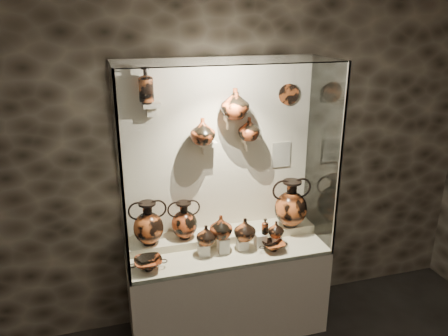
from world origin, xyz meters
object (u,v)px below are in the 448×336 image
Objects in this scene: lekythos_small at (265,226)px; amphora_mid at (184,220)px; ovoid_vase_b at (235,103)px; amphora_left at (148,223)px; kylix_right at (273,246)px; jug_c at (245,229)px; kylix_left at (148,263)px; jug_e at (276,229)px; ovoid_vase_a at (203,131)px; ovoid_vase_c at (249,129)px; jug_b at (221,227)px; amphora_right at (291,203)px; lekythos_tall at (146,83)px; jug_a at (206,235)px.

amphora_mid is at bearing 148.50° from lekythos_small.
lekythos_small is 0.64× the size of ovoid_vase_b.
kylix_right is (1.00, -0.29, -0.21)m from amphora_left.
kylix_left is at bearing 176.25° from jug_c.
jug_e is 0.15m from kylix_right.
ovoid_vase_a reaches higher than amphora_left.
amphora_left reaches higher than kylix_left.
ovoid_vase_c reaches higher than jug_c.
amphora_mid is at bearing 159.87° from ovoid_vase_b.
jug_b is at bearing -29.17° from amphora_mid.
amphora_right is 0.80m from ovoid_vase_c.
kylix_right is 1.69m from lekythos_tall.
jug_b is 0.81× the size of ovoid_vase_b.
amphora_left is 1.08m from jug_e.
ovoid_vase_b reaches higher than ovoid_vase_a.
jug_b is 0.92× the size of ovoid_vase_a.
jug_c reaches higher than jug_e.
amphora_mid is at bearing 168.50° from jug_b.
kylix_right is at bearing -74.83° from lekythos_small.
amphora_right is at bearing -15.19° from amphora_left.
jug_c is at bearing -143.79° from amphora_right.
amphora_right reaches higher than jug_e.
jug_c is at bearing 164.61° from lekythos_small.
lekythos_tall is 1.61× the size of ovoid_vase_c.
ovoid_vase_c is at bearing -11.42° from ovoid_vase_b.
kylix_right is at bearing -122.19° from jug_e.
ovoid_vase_c is at bearing 25.59° from ovoid_vase_a.
jug_e is at bearing -4.59° from jug_a.
amphora_mid is 0.95m from ovoid_vase_c.
amphora_right is at bearing 3.51° from amphora_mid.
amphora_mid is at bearing 9.27° from lekythos_tall.
lekythos_small is at bearing -95.94° from ovoid_vase_c.
ovoid_vase_a is at bearing 156.35° from jug_e.
amphora_left is at bearing -104.27° from lekythos_tall.
jug_e reaches higher than kylix_left.
jug_b is at bearing 0.55° from kylix_left.
lekythos_tall is (-1.21, 0.10, 1.10)m from amphora_right.
amphora_right is (0.97, -0.04, 0.05)m from amphora_mid.
lekythos_tall is at bearing 140.60° from jug_a.
ovoid_vase_a reaches higher than ovoid_vase_c.
jug_b is at bearing 165.35° from kylix_right.
amphora_mid reaches higher than jug_a.
ovoid_vase_b is (-0.51, 0.06, 0.92)m from amphora_right.
kylix_left is at bearing -179.49° from kylix_right.
amphora_left is 1.33× the size of kylix_left.
ovoid_vase_b reaches higher than jug_a.
ovoid_vase_a is (0.49, 0.05, 0.74)m from amphora_left.
amphora_right is 0.71m from jug_b.
lekythos_tall is (-0.72, 0.27, 1.21)m from jug_c.
lekythos_small is at bearing 19.66° from jug_b.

